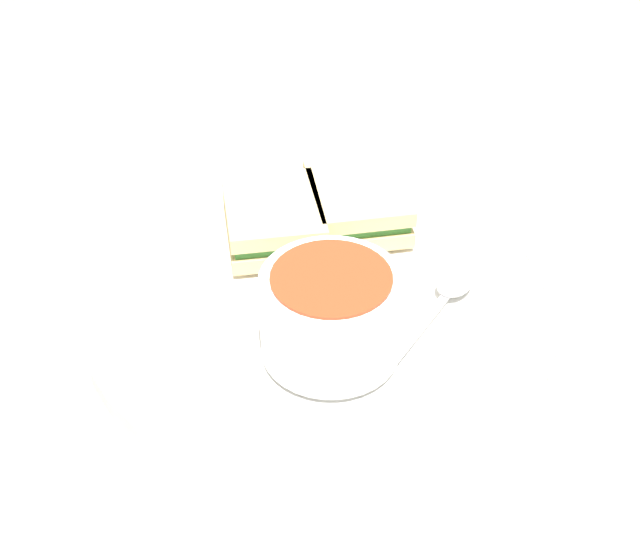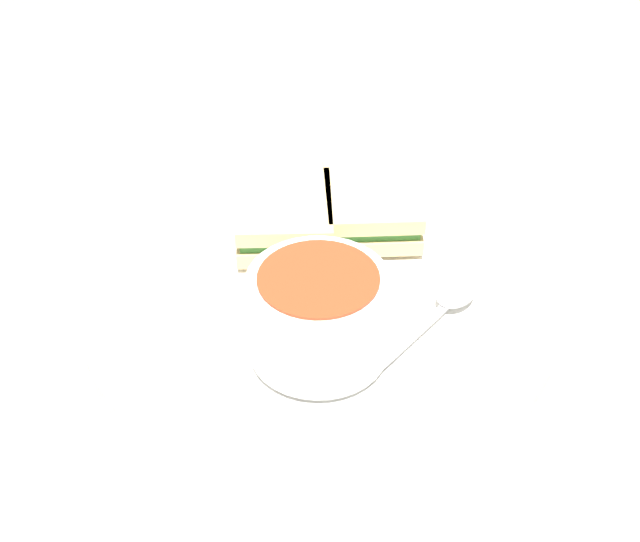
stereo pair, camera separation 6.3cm
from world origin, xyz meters
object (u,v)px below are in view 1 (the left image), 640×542
(soup_bowl, at_px, (331,314))
(sandwich_half_near, at_px, (357,203))
(spoon, at_px, (449,290))
(sandwich_half_far, at_px, (274,220))

(soup_bowl, distance_m, sandwich_half_near, 0.15)
(soup_bowl, relative_size, sandwich_half_near, 0.81)
(spoon, distance_m, sandwich_half_far, 0.14)
(sandwich_half_near, bearing_deg, soup_bowl, -68.97)
(sandwich_half_far, bearing_deg, soup_bowl, -41.74)
(spoon, bearing_deg, sandwich_half_far, 93.91)
(sandwich_half_near, height_order, sandwich_half_far, same)
(spoon, bearing_deg, sandwich_half_near, 66.94)
(soup_bowl, distance_m, spoon, 0.11)
(soup_bowl, xyz_separation_m, sandwich_half_near, (-0.05, 0.14, -0.02))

